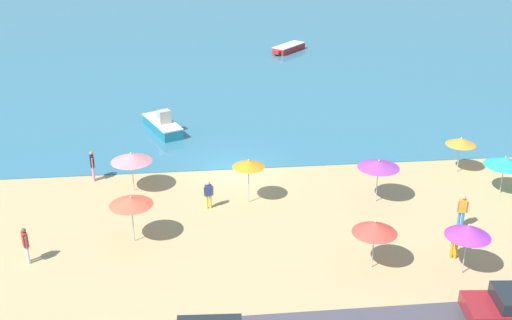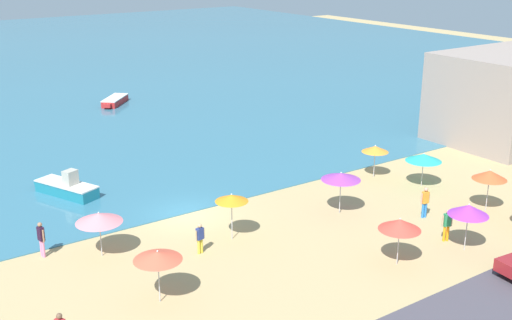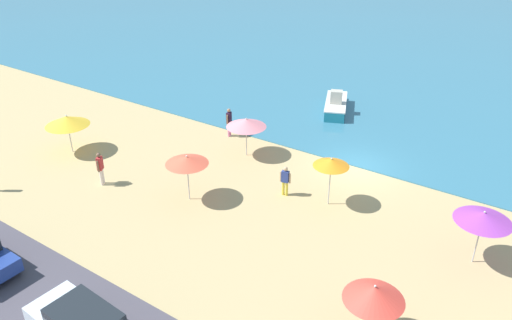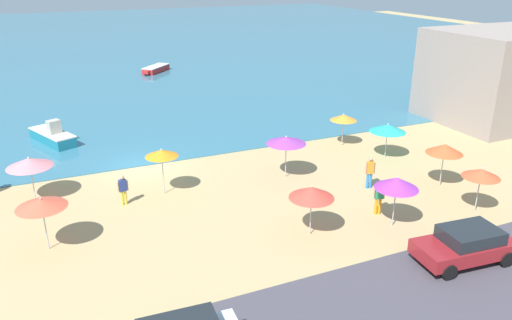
{
  "view_description": "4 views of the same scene",
  "coord_description": "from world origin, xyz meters",
  "px_view_note": "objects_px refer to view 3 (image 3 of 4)",
  "views": [
    {
      "loc": [
        -2.44,
        -34.79,
        16.22
      ],
      "look_at": [
        1.03,
        -1.66,
        1.31
      ],
      "focal_mm": 45.0,
      "sensor_mm": 36.0,
      "label": 1
    },
    {
      "loc": [
        -15.89,
        -29.69,
        14.36
      ],
      "look_at": [
        6.43,
        2.31,
        1.37
      ],
      "focal_mm": 45.0,
      "sensor_mm": 36.0,
      "label": 2
    },
    {
      "loc": [
        8.89,
        -23.11,
        13.16
      ],
      "look_at": [
        -2.87,
        -5.69,
        2.09
      ],
      "focal_mm": 35.0,
      "sensor_mm": 36.0,
      "label": 3
    },
    {
      "loc": [
        -4.86,
        -28.03,
        11.32
      ],
      "look_at": [
        5.64,
        -4.27,
        1.07
      ],
      "focal_mm": 35.0,
      "sensor_mm": 36.0,
      "label": 4
    }
  ],
  "objects_px": {
    "beach_umbrella_1": "(246,123)",
    "beach_umbrella_2": "(374,293)",
    "beach_umbrella_8": "(187,160)",
    "skiff_nearshore": "(336,105)",
    "beach_umbrella_0": "(484,217)",
    "bather_5": "(285,179)",
    "bather_1": "(229,121)",
    "beach_umbrella_5": "(331,163)",
    "beach_umbrella_3": "(67,121)",
    "bather_3": "(100,167)"
  },
  "relations": [
    {
      "from": "bather_3",
      "to": "skiff_nearshore",
      "type": "distance_m",
      "value": 16.7
    },
    {
      "from": "beach_umbrella_0",
      "to": "bather_1",
      "type": "height_order",
      "value": "beach_umbrella_0"
    },
    {
      "from": "bather_3",
      "to": "beach_umbrella_5",
      "type": "bearing_deg",
      "value": 24.61
    },
    {
      "from": "beach_umbrella_2",
      "to": "beach_umbrella_0",
      "type": "bearing_deg",
      "value": 72.71
    },
    {
      "from": "beach_umbrella_5",
      "to": "beach_umbrella_8",
      "type": "bearing_deg",
      "value": -149.77
    },
    {
      "from": "beach_umbrella_8",
      "to": "bather_3",
      "type": "distance_m",
      "value": 5.02
    },
    {
      "from": "bather_1",
      "to": "bather_3",
      "type": "bearing_deg",
      "value": -102.69
    },
    {
      "from": "beach_umbrella_3",
      "to": "bather_5",
      "type": "distance_m",
      "value": 13.15
    },
    {
      "from": "beach_umbrella_1",
      "to": "beach_umbrella_3",
      "type": "relative_size",
      "value": 0.93
    },
    {
      "from": "skiff_nearshore",
      "to": "beach_umbrella_3",
      "type": "bearing_deg",
      "value": -125.35
    },
    {
      "from": "beach_umbrella_8",
      "to": "bather_1",
      "type": "relative_size",
      "value": 1.33
    },
    {
      "from": "bather_3",
      "to": "bather_5",
      "type": "relative_size",
      "value": 1.13
    },
    {
      "from": "beach_umbrella_3",
      "to": "beach_umbrella_5",
      "type": "height_order",
      "value": "beach_umbrella_5"
    },
    {
      "from": "beach_umbrella_5",
      "to": "skiff_nearshore",
      "type": "height_order",
      "value": "beach_umbrella_5"
    },
    {
      "from": "bather_3",
      "to": "beach_umbrella_2",
      "type": "bearing_deg",
      "value": -7.4
    },
    {
      "from": "beach_umbrella_1",
      "to": "beach_umbrella_8",
      "type": "xyz_separation_m",
      "value": [
        0.39,
        -5.47,
        0.14
      ]
    },
    {
      "from": "bather_3",
      "to": "bather_5",
      "type": "xyz_separation_m",
      "value": [
        8.38,
        4.36,
        -0.12
      ]
    },
    {
      "from": "beach_umbrella_1",
      "to": "beach_umbrella_2",
      "type": "relative_size",
      "value": 0.97
    },
    {
      "from": "beach_umbrella_3",
      "to": "beach_umbrella_5",
      "type": "relative_size",
      "value": 0.99
    },
    {
      "from": "beach_umbrella_0",
      "to": "beach_umbrella_3",
      "type": "distance_m",
      "value": 21.99
    },
    {
      "from": "beach_umbrella_2",
      "to": "bather_5",
      "type": "distance_m",
      "value": 9.6
    },
    {
      "from": "beach_umbrella_1",
      "to": "beach_umbrella_2",
      "type": "bearing_deg",
      "value": -38.48
    },
    {
      "from": "beach_umbrella_8",
      "to": "beach_umbrella_5",
      "type": "bearing_deg",
      "value": 30.23
    },
    {
      "from": "beach_umbrella_0",
      "to": "beach_umbrella_8",
      "type": "distance_m",
      "value": 13.03
    },
    {
      "from": "beach_umbrella_3",
      "to": "bather_5",
      "type": "bearing_deg",
      "value": 12.43
    },
    {
      "from": "beach_umbrella_3",
      "to": "beach_umbrella_8",
      "type": "distance_m",
      "value": 9.1
    },
    {
      "from": "skiff_nearshore",
      "to": "beach_umbrella_0",
      "type": "bearing_deg",
      "value": -44.33
    },
    {
      "from": "beach_umbrella_2",
      "to": "bather_1",
      "type": "bearing_deg",
      "value": 142.44
    },
    {
      "from": "beach_umbrella_0",
      "to": "bather_5",
      "type": "height_order",
      "value": "beach_umbrella_0"
    },
    {
      "from": "beach_umbrella_5",
      "to": "bather_1",
      "type": "relative_size",
      "value": 1.39
    },
    {
      "from": "beach_umbrella_5",
      "to": "skiff_nearshore",
      "type": "distance_m",
      "value": 12.07
    },
    {
      "from": "beach_umbrella_2",
      "to": "beach_umbrella_8",
      "type": "bearing_deg",
      "value": 162.42
    },
    {
      "from": "beach_umbrella_3",
      "to": "skiff_nearshore",
      "type": "relative_size",
      "value": 0.53
    },
    {
      "from": "beach_umbrella_1",
      "to": "beach_umbrella_8",
      "type": "height_order",
      "value": "beach_umbrella_8"
    },
    {
      "from": "bather_5",
      "to": "bather_1",
      "type": "bearing_deg",
      "value": 147.91
    },
    {
      "from": "beach_umbrella_5",
      "to": "skiff_nearshore",
      "type": "bearing_deg",
      "value": 114.32
    },
    {
      "from": "bather_5",
      "to": "beach_umbrella_1",
      "type": "bearing_deg",
      "value": 148.41
    },
    {
      "from": "beach_umbrella_0",
      "to": "beach_umbrella_8",
      "type": "height_order",
      "value": "beach_umbrella_0"
    },
    {
      "from": "beach_umbrella_0",
      "to": "bather_5",
      "type": "bearing_deg",
      "value": 179.05
    },
    {
      "from": "beach_umbrella_5",
      "to": "skiff_nearshore",
      "type": "relative_size",
      "value": 0.54
    },
    {
      "from": "beach_umbrella_8",
      "to": "skiff_nearshore",
      "type": "xyz_separation_m",
      "value": [
        0.95,
        14.3,
        -1.65
      ]
    },
    {
      "from": "beach_umbrella_8",
      "to": "bather_1",
      "type": "height_order",
      "value": "beach_umbrella_8"
    },
    {
      "from": "beach_umbrella_5",
      "to": "bather_3",
      "type": "distance_m",
      "value": 11.67
    },
    {
      "from": "beach_umbrella_1",
      "to": "beach_umbrella_3",
      "type": "height_order",
      "value": "beach_umbrella_1"
    },
    {
      "from": "beach_umbrella_0",
      "to": "bather_3",
      "type": "relative_size",
      "value": 1.37
    },
    {
      "from": "beach_umbrella_8",
      "to": "skiff_nearshore",
      "type": "bearing_deg",
      "value": 86.19
    },
    {
      "from": "beach_umbrella_1",
      "to": "skiff_nearshore",
      "type": "distance_m",
      "value": 9.07
    },
    {
      "from": "beach_umbrella_1",
      "to": "bather_3",
      "type": "distance_m",
      "value": 8.16
    },
    {
      "from": "bather_5",
      "to": "beach_umbrella_2",
      "type": "bearing_deg",
      "value": -41.94
    },
    {
      "from": "beach_umbrella_8",
      "to": "bather_5",
      "type": "relative_size",
      "value": 1.51
    }
  ]
}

